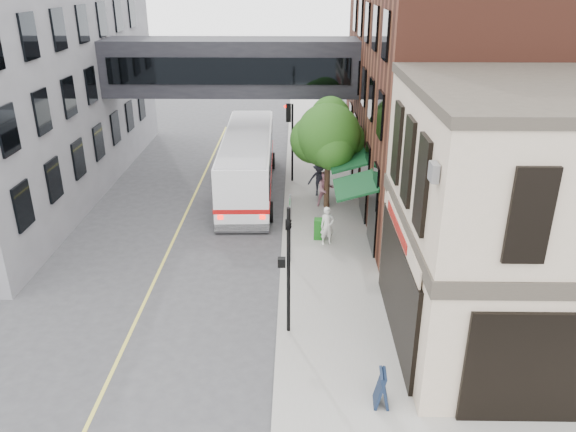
{
  "coord_description": "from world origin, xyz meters",
  "views": [
    {
      "loc": [
        0.63,
        -13.91,
        11.25
      ],
      "look_at": [
        0.34,
        4.5,
        3.29
      ],
      "focal_mm": 35.0,
      "sensor_mm": 36.0,
      "label": 1
    }
  ],
  "objects_px": {
    "bus": "(248,160)",
    "sandwich_board": "(382,388)",
    "pedestrian_b": "(325,189)",
    "pedestrian_c": "(319,179)",
    "newspaper_box": "(319,229)",
    "pedestrian_a": "(327,226)"
  },
  "relations": [
    {
      "from": "newspaper_box",
      "to": "sandwich_board",
      "type": "xyz_separation_m",
      "value": [
        1.35,
        -10.71,
        0.07
      ]
    },
    {
      "from": "pedestrian_b",
      "to": "newspaper_box",
      "type": "bearing_deg",
      "value": -113.43
    },
    {
      "from": "pedestrian_a",
      "to": "newspaper_box",
      "type": "height_order",
      "value": "pedestrian_a"
    },
    {
      "from": "pedestrian_c",
      "to": "pedestrian_b",
      "type": "bearing_deg",
      "value": -73.14
    },
    {
      "from": "pedestrian_b",
      "to": "bus",
      "type": "bearing_deg",
      "value": 131.87
    },
    {
      "from": "newspaper_box",
      "to": "bus",
      "type": "bearing_deg",
      "value": 123.43
    },
    {
      "from": "pedestrian_a",
      "to": "pedestrian_c",
      "type": "bearing_deg",
      "value": 77.1
    },
    {
      "from": "bus",
      "to": "sandwich_board",
      "type": "distance_m",
      "value": 17.97
    },
    {
      "from": "pedestrian_a",
      "to": "pedestrian_c",
      "type": "xyz_separation_m",
      "value": [
        -0.15,
        5.99,
        0.05
      ]
    },
    {
      "from": "pedestrian_b",
      "to": "sandwich_board",
      "type": "distance_m",
      "value": 14.7
    },
    {
      "from": "pedestrian_a",
      "to": "pedestrian_b",
      "type": "xyz_separation_m",
      "value": [
        0.12,
        4.49,
        0.06
      ]
    },
    {
      "from": "pedestrian_a",
      "to": "pedestrian_b",
      "type": "relative_size",
      "value": 0.94
    },
    {
      "from": "pedestrian_a",
      "to": "newspaper_box",
      "type": "bearing_deg",
      "value": 107.05
    },
    {
      "from": "bus",
      "to": "pedestrian_a",
      "type": "xyz_separation_m",
      "value": [
        4.07,
        -7.02,
        -0.76
      ]
    },
    {
      "from": "sandwich_board",
      "to": "newspaper_box",
      "type": "bearing_deg",
      "value": 100.87
    },
    {
      "from": "newspaper_box",
      "to": "sandwich_board",
      "type": "distance_m",
      "value": 10.8
    },
    {
      "from": "pedestrian_a",
      "to": "newspaper_box",
      "type": "xyz_separation_m",
      "value": [
        -0.33,
        0.54,
        -0.4
      ]
    },
    {
      "from": "pedestrian_c",
      "to": "newspaper_box",
      "type": "height_order",
      "value": "pedestrian_c"
    },
    {
      "from": "sandwich_board",
      "to": "bus",
      "type": "bearing_deg",
      "value": 110.17
    },
    {
      "from": "bus",
      "to": "newspaper_box",
      "type": "xyz_separation_m",
      "value": [
        3.74,
        -6.49,
        -1.15
      ]
    },
    {
      "from": "bus",
      "to": "pedestrian_c",
      "type": "xyz_separation_m",
      "value": [
        3.92,
        -1.04,
        -0.71
      ]
    },
    {
      "from": "pedestrian_a",
      "to": "pedestrian_c",
      "type": "relative_size",
      "value": 0.95
    }
  ]
}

